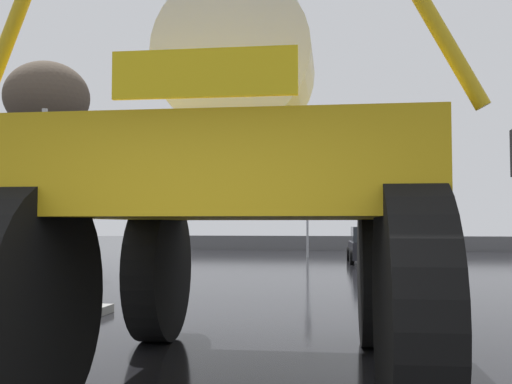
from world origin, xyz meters
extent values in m
plane|color=black|center=(0.00, 18.00, 0.00)|extent=(120.00, 120.00, 0.00)
cylinder|color=black|center=(-1.67, 5.92, 0.99)|extent=(0.52, 1.99, 1.98)
cylinder|color=black|center=(1.34, 6.03, 0.99)|extent=(0.52, 1.99, 1.98)
cylinder|color=black|center=(-1.54, 2.27, 0.99)|extent=(0.52, 1.99, 1.98)
cylinder|color=black|center=(1.47, 2.37, 0.99)|extent=(0.52, 1.99, 1.98)
cube|color=gold|center=(-0.10, 4.15, 2.08)|extent=(3.66, 4.48, 0.80)
cube|color=#A98611|center=(-0.11, 4.61, 2.96)|extent=(1.15, 1.42, 0.96)
cylinder|color=silver|center=(-0.07, 3.51, 3.23)|extent=(1.53, 1.07, 1.49)
cylinder|color=gold|center=(-1.61, 2.13, 3.37)|extent=(0.79, 0.15, 1.82)
cube|color=yellow|center=(-0.02, 1.94, 2.73)|extent=(1.38, 0.09, 0.36)
cube|color=black|center=(1.67, 24.01, 0.53)|extent=(1.93, 4.19, 0.70)
cube|color=#23282D|center=(1.68, 23.86, 1.20)|extent=(1.68, 2.19, 0.64)
cylinder|color=black|center=(0.75, 25.31, 0.30)|extent=(0.21, 0.61, 0.60)
cylinder|color=black|center=(2.44, 25.41, 0.30)|extent=(0.21, 0.61, 0.60)
cylinder|color=black|center=(0.90, 22.62, 0.30)|extent=(0.21, 0.61, 0.60)
cylinder|color=black|center=(2.60, 22.71, 0.30)|extent=(0.21, 0.61, 0.60)
cylinder|color=#A8AAAF|center=(-4.98, 8.72, 1.95)|extent=(0.11, 0.11, 3.91)
cube|color=black|center=(-4.98, 8.94, 3.39)|extent=(0.24, 0.32, 0.84)
sphere|color=red|center=(-4.98, 9.13, 3.66)|extent=(0.17, 0.17, 0.17)
sphere|color=#3C2403|center=(-4.98, 9.13, 3.39)|extent=(0.17, 0.17, 0.17)
sphere|color=black|center=(-4.98, 9.13, 3.12)|extent=(0.17, 0.17, 0.17)
cylinder|color=#A8AAAF|center=(-1.28, 27.57, 1.98)|extent=(0.11, 0.11, 3.96)
cube|color=black|center=(-1.28, 27.79, 3.44)|extent=(0.24, 0.32, 0.84)
sphere|color=red|center=(-1.28, 27.98, 3.71)|extent=(0.17, 0.17, 0.17)
sphere|color=#3C2403|center=(-1.28, 27.98, 3.44)|extent=(0.17, 0.17, 0.17)
sphere|color=black|center=(-1.28, 27.98, 3.17)|extent=(0.17, 0.17, 0.17)
cylinder|color=#A8AAAF|center=(5.02, 27.57, 1.82)|extent=(0.11, 0.11, 3.64)
cube|color=black|center=(5.02, 27.79, 3.12)|extent=(0.24, 0.32, 0.84)
sphere|color=red|center=(5.02, 27.98, 3.39)|extent=(0.17, 0.17, 0.17)
sphere|color=#3C2403|center=(5.02, 27.98, 3.12)|extent=(0.17, 0.17, 0.17)
sphere|color=black|center=(5.02, 27.98, 2.85)|extent=(0.17, 0.17, 0.17)
cylinder|color=#473828|center=(-9.04, 16.25, 2.43)|extent=(0.39, 0.39, 4.87)
ellipsoid|color=brown|center=(-9.04, 16.25, 5.84)|extent=(2.79, 2.79, 2.37)
cube|color=#59595B|center=(0.00, 35.77, 0.45)|extent=(27.88, 0.24, 0.90)
camera|label=1|loc=(1.07, -2.32, 1.63)|focal=42.61mm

